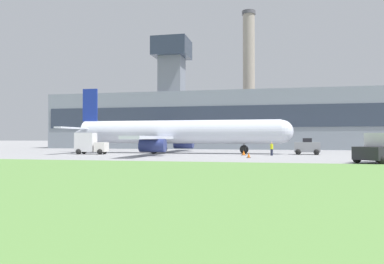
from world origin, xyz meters
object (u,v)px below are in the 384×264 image
at_px(baggage_truck, 382,148).
at_px(ground_crew_person, 272,149).
at_px(airplane, 175,133).
at_px(pushback_tug, 307,147).
at_px(fuel_truck, 90,144).

bearing_deg(baggage_truck, ground_crew_person, 127.74).
bearing_deg(airplane, pushback_tug, -0.84).
height_order(pushback_tug, ground_crew_person, pushback_tug).
relative_size(airplane, baggage_truck, 6.59).
distance_m(pushback_tug, fuel_truck, 27.97).
relative_size(pushback_tug, fuel_truck, 0.79).
height_order(pushback_tug, baggage_truck, baggage_truck).
relative_size(baggage_truck, ground_crew_person, 2.95).
xyz_separation_m(airplane, baggage_truck, (22.07, -15.73, -1.60)).
xyz_separation_m(pushback_tug, baggage_truck, (4.65, -15.48, 0.31)).
bearing_deg(pushback_tug, baggage_truck, -73.28).
bearing_deg(airplane, ground_crew_person, -17.19).
height_order(airplane, ground_crew_person, airplane).
height_order(airplane, baggage_truck, airplane).
relative_size(airplane, ground_crew_person, 19.46).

